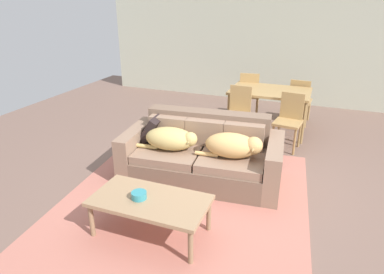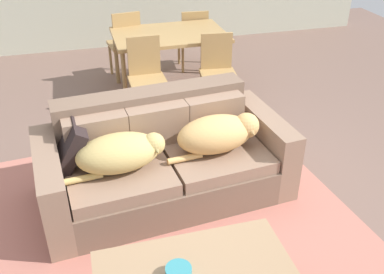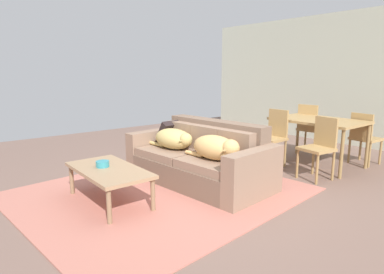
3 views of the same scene
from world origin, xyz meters
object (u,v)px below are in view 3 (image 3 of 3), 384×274
at_px(couch, 201,159).
at_px(dining_chair_far_left, 309,127).
at_px(dog_on_right_cushion, 216,148).
at_px(dining_chair_near_right, 320,145).
at_px(dining_chair_far_right, 364,136).
at_px(bowl_on_coffee_table, 103,164).
at_px(dog_on_left_cushion, 174,139).
at_px(coffee_table, 109,172).
at_px(dining_chair_near_left, 273,135).
at_px(dining_table, 318,123).
at_px(throw_pillow_by_left_arm, 170,132).

distance_m(couch, dining_chair_far_left, 2.57).
bearing_deg(dog_on_right_cushion, dining_chair_near_right, 66.66).
bearing_deg(dining_chair_far_right, couch, 73.99).
height_order(dog_on_right_cushion, bowl_on_coffee_table, dog_on_right_cushion).
height_order(dog_on_left_cushion, coffee_table, dog_on_left_cushion).
bearing_deg(dining_chair_far_right, dog_on_left_cushion, 69.06).
distance_m(dog_on_left_cushion, dining_chair_near_left, 1.68).
height_order(dining_chair_near_left, dining_chair_far_left, dining_chair_far_left).
distance_m(dining_table, dining_chair_far_left, 0.73).
distance_m(bowl_on_coffee_table, dining_chair_near_left, 2.79).
bearing_deg(coffee_table, dining_table, 79.63).
bearing_deg(dog_on_left_cushion, couch, 22.73).
xyz_separation_m(throw_pillow_by_left_arm, bowl_on_coffee_table, (0.54, -1.34, -0.14)).
height_order(couch, throw_pillow_by_left_arm, couch).
distance_m(dog_on_left_cushion, coffee_table, 1.18).
bearing_deg(coffee_table, dining_chair_far_left, 87.97).
height_order(dining_chair_near_right, dining_chair_far_left, dining_chair_far_left).
relative_size(throw_pillow_by_left_arm, dining_table, 0.27).
bearing_deg(coffee_table, bowl_on_coffee_table, -165.56).
distance_m(bowl_on_coffee_table, dining_chair_far_right, 4.16).
distance_m(dog_on_right_cushion, dining_chair_near_right, 1.61).
bearing_deg(dog_on_right_cushion, dining_chair_far_right, 73.35).
xyz_separation_m(dog_on_left_cushion, dog_on_right_cushion, (0.81, 0.06, 0.01)).
xyz_separation_m(dog_on_left_cushion, dining_chair_far_left, (0.41, 2.75, -0.06)).
distance_m(dog_on_right_cushion, dining_chair_far_left, 2.72).
bearing_deg(dining_table, dining_chair_near_left, -123.41).
bearing_deg(bowl_on_coffee_table, throw_pillow_by_left_arm, 112.01).
xyz_separation_m(dog_on_left_cushion, dining_chair_near_right, (1.31, 1.59, -0.08)).
bearing_deg(dining_chair_far_left, dog_on_left_cushion, 73.51).
height_order(bowl_on_coffee_table, dining_table, dining_table).
relative_size(bowl_on_coffee_table, dining_chair_far_right, 0.18).
bearing_deg(dining_chair_far_left, coffee_table, 79.99).
bearing_deg(throw_pillow_by_left_arm, coffee_table, -63.80).
xyz_separation_m(dining_chair_far_left, dining_chair_far_right, (0.95, 0.08, -0.04)).
height_order(couch, dog_on_right_cushion, couch).
xyz_separation_m(dining_chair_near_left, dining_chair_far_left, (-0.07, 1.14, 0.01)).
bearing_deg(coffee_table, dining_chair_near_right, 69.25).
height_order(bowl_on_coffee_table, dining_chair_near_left, dining_chair_near_left).
bearing_deg(dog_on_right_cushion, bowl_on_coffee_table, -123.18).
bearing_deg(bowl_on_coffee_table, couch, 81.88).
relative_size(dining_chair_far_left, dining_chair_far_right, 1.08).
bearing_deg(dining_chair_near_right, dining_chair_far_left, 135.18).
height_order(couch, bowl_on_coffee_table, couch).
relative_size(bowl_on_coffee_table, dining_chair_near_left, 0.17).
height_order(throw_pillow_by_left_arm, dining_chair_far_right, dining_chair_far_right).
xyz_separation_m(dog_on_left_cushion, dining_table, (0.89, 2.23, 0.11)).
xyz_separation_m(couch, dog_on_left_cushion, (-0.36, -0.19, 0.26)).
distance_m(couch, throw_pillow_by_left_arm, 0.78).
height_order(couch, coffee_table, couch).
xyz_separation_m(coffee_table, bowl_on_coffee_table, (-0.10, -0.03, 0.08)).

